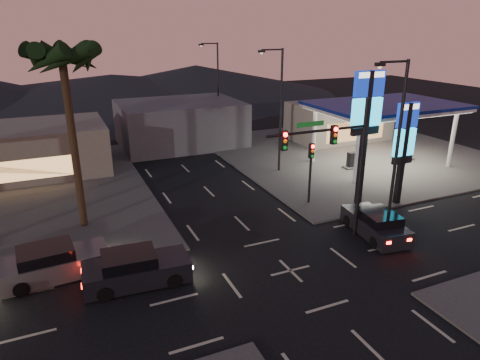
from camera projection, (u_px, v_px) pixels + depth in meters
name	position (u px, v px, depth m)	size (l,w,h in m)	color
ground	(290.00, 271.00, 21.44)	(140.00, 140.00, 0.00)	black
corner_lot_ne	(351.00, 153.00, 41.28)	(24.00, 24.00, 0.12)	#47443F
gas_station	(385.00, 108.00, 36.14)	(12.20, 8.20, 5.47)	silver
convenience_store	(338.00, 121.00, 45.69)	(10.00, 6.00, 4.00)	#726B5B
pylon_sign_tall	(367.00, 112.00, 27.25)	(2.20, 0.35, 9.00)	black
pylon_sign_short	(405.00, 138.00, 27.93)	(1.60, 0.35, 7.00)	black
traffic_signal_mast	(337.00, 152.00, 22.82)	(6.10, 0.39, 8.00)	black
pedestal_signal	(311.00, 164.00, 28.56)	(0.32, 0.39, 4.30)	black
streetlight_near	(395.00, 142.00, 22.96)	(2.14, 0.25, 10.00)	black
streetlight_mid	(279.00, 104.00, 34.15)	(2.14, 0.25, 10.00)	black
streetlight_far	(216.00, 84.00, 46.20)	(2.14, 0.25, 10.00)	black
palm_a	(63.00, 68.00, 23.02)	(4.41, 4.41, 10.86)	black
building_far_west	(2.00, 153.00, 34.38)	(16.00, 8.00, 4.00)	#726B5B
building_far_mid	(180.00, 123.00, 43.85)	(12.00, 9.00, 4.40)	#4C4C51
hill_right	(196.00, 79.00, 77.96)	(50.00, 50.00, 5.00)	black
hill_center	(112.00, 87.00, 72.42)	(60.00, 60.00, 4.00)	black
car_lane_a_front	(135.00, 269.00, 20.16)	(5.15, 2.41, 1.64)	black
car_lane_b_front	(53.00, 263.00, 20.66)	(5.24, 2.49, 1.67)	#565558
suv_station	(376.00, 224.00, 24.87)	(2.59, 4.89, 1.56)	black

